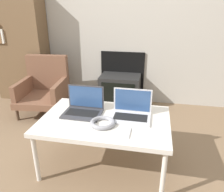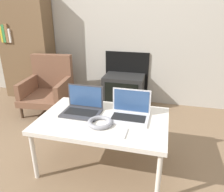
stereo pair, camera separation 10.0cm
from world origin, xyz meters
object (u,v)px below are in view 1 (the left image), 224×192
laptop_left (84,107)px  headphones (103,123)px  tv (120,91)px  armchair (45,86)px  laptop_right (131,112)px  phone (126,133)px

laptop_left → headphones: size_ratio=1.63×
tv → armchair: (-0.96, -0.34, 0.12)m
laptop_left → laptop_right: size_ratio=1.00×
laptop_left → armchair: armchair is taller
phone → armchair: 1.70m
headphones → tv: bearing=93.6°
laptop_right → headphones: size_ratio=1.63×
laptop_left → tv: laptop_left is taller
laptop_right → armchair: size_ratio=0.45×
laptop_right → tv: (-0.29, 1.22, -0.29)m
phone → headphones: bearing=155.5°
laptop_left → laptop_right: (0.42, -0.00, 0.00)m
laptop_left → phone: (0.41, -0.27, -0.04)m
laptop_right → phone: 0.27m
phone → laptop_left: bearing=146.7°
laptop_right → phone: laptop_right is taller
laptop_right → headphones: (-0.20, -0.18, -0.03)m
headphones → armchair: (-1.05, 1.05, -0.13)m
laptop_left → phone: size_ratio=2.24×
armchair → laptop_left: bearing=-51.9°
tv → armchair: armchair is taller
laptop_left → laptop_right: bearing=0.5°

